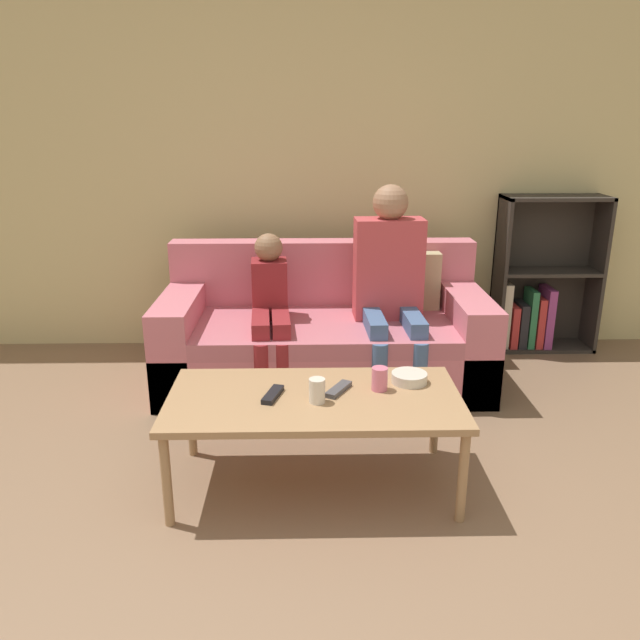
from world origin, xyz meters
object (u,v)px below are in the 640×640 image
at_px(person_child, 270,307).
at_px(cup_near, 380,379).
at_px(tv_remote_1, 273,395).
at_px(cup_far, 317,391).
at_px(bookshelf, 538,288).
at_px(snack_bowl, 409,378).
at_px(couch, 325,337).
at_px(tv_remote_0, 339,389).
at_px(coffee_table, 314,404).
at_px(person_adult, 390,275).

height_order(person_child, cup_near, person_child).
bearing_deg(tv_remote_1, person_child, 109.53).
distance_m(person_child, cup_far, 1.15).
xyz_separation_m(bookshelf, snack_bowl, (-1.17, -1.62, 0.03)).
relative_size(couch, cup_near, 18.86).
relative_size(bookshelf, tv_remote_1, 6.09).
relative_size(cup_near, tv_remote_1, 0.58).
bearing_deg(cup_far, cup_near, 23.35).
distance_m(couch, tv_remote_1, 1.24).
bearing_deg(snack_bowl, tv_remote_0, -163.87).
bearing_deg(couch, bookshelf, 20.06).
bearing_deg(couch, cup_far, -93.27).
relative_size(coffee_table, person_child, 1.37).
relative_size(coffee_table, tv_remote_0, 7.35).
xyz_separation_m(person_child, tv_remote_0, (0.35, -1.02, -0.07)).
bearing_deg(cup_near, couch, 100.10).
bearing_deg(person_child, cup_far, -81.09).
height_order(bookshelf, person_child, bookshelf).
height_order(couch, tv_remote_1, couch).
relative_size(bookshelf, person_child, 1.17).
height_order(coffee_table, tv_remote_0, tv_remote_0).
bearing_deg(person_adult, tv_remote_0, -110.15).
relative_size(person_child, tv_remote_0, 5.38).
bearing_deg(snack_bowl, cup_far, -154.90).
bearing_deg(tv_remote_0, coffee_table, -127.56).
relative_size(cup_far, tv_remote_1, 0.59).
xyz_separation_m(couch, snack_bowl, (0.35, -1.06, 0.18)).
bearing_deg(cup_far, snack_bowl, 25.10).
distance_m(coffee_table, snack_bowl, 0.45).
xyz_separation_m(couch, tv_remote_0, (0.02, -1.16, 0.17)).
relative_size(person_adult, cup_near, 11.68).
xyz_separation_m(cup_far, tv_remote_1, (-0.19, 0.05, -0.04)).
bearing_deg(cup_far, coffee_table, 100.42).
bearing_deg(snack_bowl, person_adult, 88.09).
bearing_deg(snack_bowl, bookshelf, 54.19).
bearing_deg(cup_near, bookshelf, 52.29).
height_order(person_adult, person_child, person_adult).
height_order(person_child, tv_remote_0, person_child).
bearing_deg(person_child, coffee_table, -80.96).
xyz_separation_m(coffee_table, snack_bowl, (0.43, 0.14, 0.06)).
height_order(person_child, snack_bowl, person_child).
distance_m(bookshelf, tv_remote_0, 2.27).
xyz_separation_m(couch, coffee_table, (-0.08, -1.20, 0.12)).
xyz_separation_m(bookshelf, cup_far, (-1.58, -1.81, 0.06)).
relative_size(coffee_table, snack_bowl, 7.87).
bearing_deg(tv_remote_1, snack_bowl, 29.11).
height_order(tv_remote_0, snack_bowl, snack_bowl).
bearing_deg(bookshelf, tv_remote_1, -135.24).
height_order(bookshelf, coffee_table, bookshelf).
distance_m(tv_remote_0, snack_bowl, 0.34).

